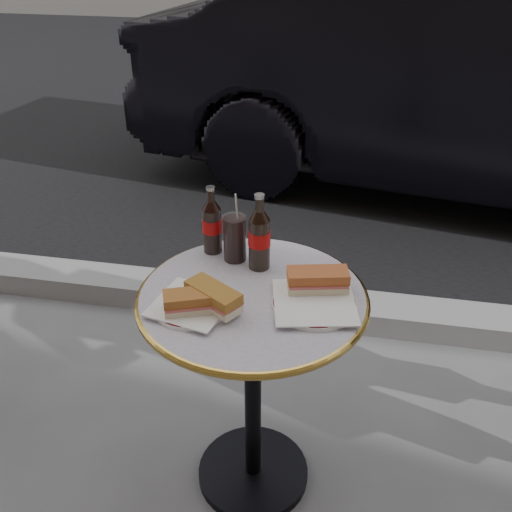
% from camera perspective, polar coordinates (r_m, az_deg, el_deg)
% --- Properties ---
extents(ground, '(80.00, 80.00, 0.00)m').
position_cam_1_polar(ground, '(2.03, -0.28, -21.00)').
color(ground, slate).
rests_on(ground, ground).
extents(asphalt_road, '(40.00, 8.00, 0.00)m').
position_cam_1_polar(asphalt_road, '(6.43, 8.58, 16.43)').
color(asphalt_road, black).
rests_on(asphalt_road, ground).
extents(curb, '(40.00, 0.20, 0.12)m').
position_cam_1_polar(curb, '(2.64, 3.44, -4.92)').
color(curb, gray).
rests_on(curb, ground).
extents(bistro_table, '(0.62, 0.62, 0.73)m').
position_cam_1_polar(bistro_table, '(1.75, -0.31, -13.64)').
color(bistro_table, '#BAB2C4').
rests_on(bistro_table, ground).
extents(plate_left, '(0.25, 0.25, 0.01)m').
position_cam_1_polar(plate_left, '(1.47, -6.47, -5.00)').
color(plate_left, white).
rests_on(plate_left, bistro_table).
extents(plate_right, '(0.22, 0.22, 0.01)m').
position_cam_1_polar(plate_right, '(1.48, 5.84, -4.83)').
color(plate_right, white).
rests_on(plate_right, bistro_table).
extents(sandwich_left_a, '(0.16, 0.12, 0.05)m').
position_cam_1_polar(sandwich_left_a, '(1.43, -6.30, -4.64)').
color(sandwich_left_a, '#A7612A').
rests_on(sandwich_left_a, plate_left).
extents(sandwich_left_b, '(0.17, 0.14, 0.05)m').
position_cam_1_polar(sandwich_left_b, '(1.44, -4.27, -4.18)').
color(sandwich_left_b, '#9D6827').
rests_on(sandwich_left_b, plate_left).
extents(sandwich_right, '(0.17, 0.11, 0.06)m').
position_cam_1_polar(sandwich_right, '(1.51, 6.18, -2.50)').
color(sandwich_right, '#B65B2E').
rests_on(sandwich_right, plate_right).
extents(cola_bottle_left, '(0.07, 0.07, 0.21)m').
position_cam_1_polar(cola_bottle_left, '(1.66, -4.44, 3.64)').
color(cola_bottle_left, black).
rests_on(cola_bottle_left, bistro_table).
extents(cola_bottle_right, '(0.08, 0.08, 0.23)m').
position_cam_1_polar(cola_bottle_right, '(1.57, 0.34, 2.44)').
color(cola_bottle_right, black).
rests_on(cola_bottle_right, bistro_table).
extents(cola_glass, '(0.09, 0.09, 0.14)m').
position_cam_1_polar(cola_glass, '(1.63, -2.15, 1.80)').
color(cola_glass, black).
rests_on(cola_glass, bistro_table).
extents(parked_car, '(2.24, 4.59, 1.45)m').
position_cam_1_polar(parked_car, '(3.97, 22.62, 16.11)').
color(parked_car, black).
rests_on(parked_car, ground).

